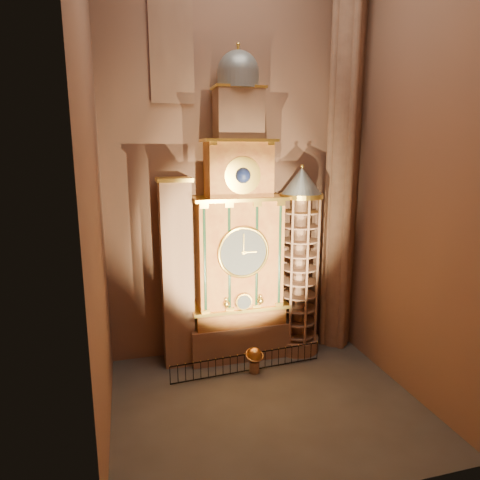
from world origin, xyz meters
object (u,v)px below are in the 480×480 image
object	(u,v)px
astronomical_clock	(238,241)
stair_turret	(299,263)
iron_railing	(248,363)
portrait_tower	(177,273)
celestial_globe	(255,358)

from	to	relation	value
astronomical_clock	stair_turret	xyz separation A→B (m)	(3.50, -0.26, -1.41)
stair_turret	iron_railing	world-z (taller)	stair_turret
astronomical_clock	portrait_tower	world-z (taller)	astronomical_clock
portrait_tower	stair_turret	distance (m)	6.91
portrait_tower	stair_turret	xyz separation A→B (m)	(6.90, -0.28, 0.12)
stair_turret	iron_railing	size ratio (longest dim) A/B	1.31
celestial_globe	iron_railing	world-z (taller)	celestial_globe
portrait_tower	iron_railing	size ratio (longest dim) A/B	1.23
celestial_globe	iron_railing	bearing A→B (deg)	158.94
stair_turret	astronomical_clock	bearing A→B (deg)	175.70
stair_turret	iron_railing	bearing A→B (deg)	-153.10
celestial_globe	iron_railing	xyz separation A→B (m)	(-0.32, 0.13, -0.29)
stair_turret	celestial_globe	size ratio (longest dim) A/B	7.74
celestial_globe	portrait_tower	bearing A→B (deg)	149.17
iron_railing	astronomical_clock	bearing A→B (deg)	88.96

